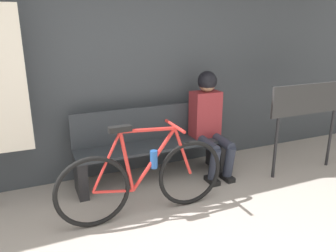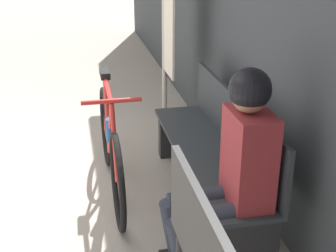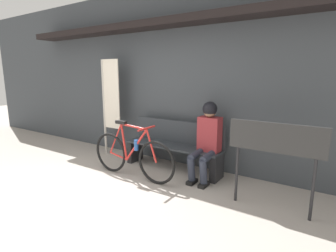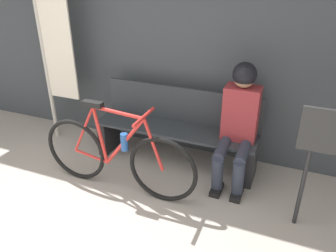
{
  "view_description": "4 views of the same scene",
  "coord_description": "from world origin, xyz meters",
  "px_view_note": "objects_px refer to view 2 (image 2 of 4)",
  "views": [
    {
      "loc": [
        -0.83,
        -1.26,
        1.74
      ],
      "look_at": [
        0.48,
        1.72,
        0.74
      ],
      "focal_mm": 35.0,
      "sensor_mm": 36.0,
      "label": 1
    },
    {
      "loc": [
        3.3,
        1.13,
        1.9
      ],
      "look_at": [
        0.46,
        1.73,
        0.67
      ],
      "focal_mm": 50.0,
      "sensor_mm": 36.0,
      "label": 2
    },
    {
      "loc": [
        2.78,
        -1.69,
        1.66
      ],
      "look_at": [
        0.46,
        1.83,
        0.81
      ],
      "focal_mm": 28.0,
      "sensor_mm": 36.0,
      "label": 3
    },
    {
      "loc": [
        1.55,
        -0.95,
        2.05
      ],
      "look_at": [
        0.49,
        1.68,
        0.63
      ],
      "focal_mm": 35.0,
      "sensor_mm": 36.0,
      "label": 4
    }
  ],
  "objects_px": {
    "person_seated": "(233,161)",
    "banner_pole": "(168,12)",
    "park_bench_near": "(214,155)",
    "bicycle": "(111,147)"
  },
  "relations": [
    {
      "from": "bicycle",
      "to": "banner_pole",
      "type": "distance_m",
      "value": 1.57
    },
    {
      "from": "park_bench_near",
      "to": "person_seated",
      "type": "height_order",
      "value": "person_seated"
    },
    {
      "from": "person_seated",
      "to": "banner_pole",
      "type": "bearing_deg",
      "value": 177.78
    },
    {
      "from": "park_bench_near",
      "to": "banner_pole",
      "type": "xyz_separation_m",
      "value": [
        -1.52,
        -0.02,
        0.76
      ]
    },
    {
      "from": "person_seated",
      "to": "banner_pole",
      "type": "height_order",
      "value": "banner_pole"
    },
    {
      "from": "person_seated",
      "to": "banner_pole",
      "type": "relative_size",
      "value": 0.64
    },
    {
      "from": "bicycle",
      "to": "person_seated",
      "type": "distance_m",
      "value": 1.24
    },
    {
      "from": "bicycle",
      "to": "person_seated",
      "type": "xyz_separation_m",
      "value": [
        1.03,
        0.6,
        0.33
      ]
    },
    {
      "from": "banner_pole",
      "to": "person_seated",
      "type": "bearing_deg",
      "value": -2.22
    },
    {
      "from": "park_bench_near",
      "to": "person_seated",
      "type": "relative_size",
      "value": 1.44
    }
  ]
}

